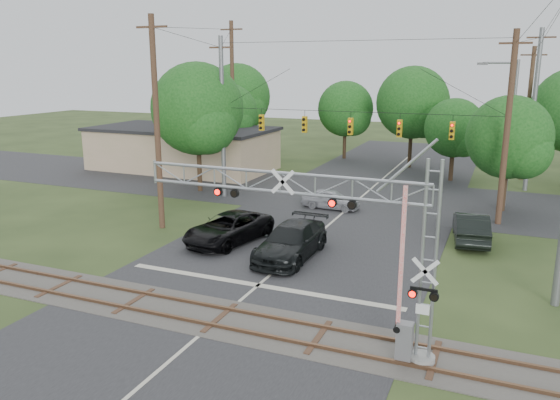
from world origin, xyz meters
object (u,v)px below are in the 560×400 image
at_px(crossing_gantry, 334,230).
at_px(streetlight, 509,126).
at_px(commercial_building, 183,148).
at_px(car_dark, 291,241).
at_px(pickup_black, 229,228).
at_px(sedan_silver, 331,199).
at_px(traffic_signal_span, 365,125).

relative_size(crossing_gantry, streetlight, 1.07).
height_order(crossing_gantry, commercial_building, crossing_gantry).
height_order(car_dark, streetlight, streetlight).
height_order(crossing_gantry, streetlight, streetlight).
height_order(pickup_black, sedan_silver, pickup_black).
height_order(crossing_gantry, sedan_silver, crossing_gantry).
bearing_deg(crossing_gantry, streetlight, 77.87).
height_order(traffic_signal_span, sedan_silver, traffic_signal_span).
bearing_deg(pickup_black, streetlight, 57.76).
xyz_separation_m(traffic_signal_span, pickup_black, (-5.03, -9.51, -4.94)).
bearing_deg(commercial_building, sedan_silver, -26.27).
relative_size(sedan_silver, commercial_building, 0.23).
relative_size(traffic_signal_span, sedan_silver, 4.92).
xyz_separation_m(traffic_signal_span, car_dark, (-0.95, -10.51, -4.88)).
distance_m(pickup_black, commercial_building, 22.88).
bearing_deg(pickup_black, commercial_building, 139.90).
xyz_separation_m(sedan_silver, commercial_building, (-17.25, 8.73, 1.30)).
bearing_deg(streetlight, car_dark, -121.90).
height_order(car_dark, sedan_silver, car_dark).
xyz_separation_m(pickup_black, sedan_silver, (2.98, 9.12, -0.12)).
distance_m(car_dark, sedan_silver, 10.18).
relative_size(traffic_signal_span, pickup_black, 3.40).
relative_size(traffic_signal_span, streetlight, 1.96).
height_order(traffic_signal_span, commercial_building, traffic_signal_span).
bearing_deg(traffic_signal_span, sedan_silver, -169.20).
distance_m(crossing_gantry, traffic_signal_span, 18.78).
xyz_separation_m(commercial_building, streetlight, (27.94, -3.44, 3.55)).
xyz_separation_m(sedan_silver, streetlight, (10.68, 5.29, 4.84)).
relative_size(traffic_signal_span, commercial_building, 1.14).
relative_size(crossing_gantry, sedan_silver, 2.68).
relative_size(pickup_black, sedan_silver, 1.45).
distance_m(traffic_signal_span, pickup_black, 11.84).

